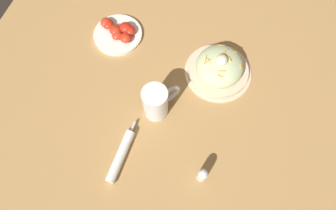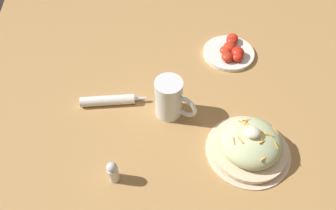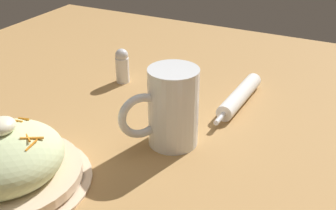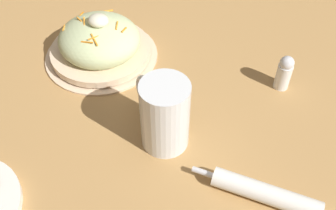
# 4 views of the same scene
# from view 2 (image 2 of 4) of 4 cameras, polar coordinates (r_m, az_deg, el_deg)

# --- Properties ---
(ground_plane) EXTENTS (1.43, 1.43, 0.00)m
(ground_plane) POSITION_cam_2_polar(r_m,az_deg,el_deg) (0.98, 4.69, -1.23)
(ground_plane) COLOR #B2844C
(salad_plate) EXTENTS (0.24, 0.24, 0.11)m
(salad_plate) POSITION_cam_2_polar(r_m,az_deg,el_deg) (0.90, 14.63, -6.93)
(salad_plate) COLOR beige
(salad_plate) RESTS_ON ground_plane
(beer_mug) EXTENTS (0.12, 0.11, 0.13)m
(beer_mug) POSITION_cam_2_polar(r_m,az_deg,el_deg) (0.93, 0.26, 0.92)
(beer_mug) COLOR white
(beer_mug) RESTS_ON ground_plane
(napkin_roll) EXTENTS (0.21, 0.04, 0.03)m
(napkin_roll) POSITION_cam_2_polar(r_m,az_deg,el_deg) (1.01, -10.80, 0.83)
(napkin_roll) COLOR white
(napkin_roll) RESTS_ON ground_plane
(tomato_plate) EXTENTS (0.18, 0.18, 0.05)m
(tomato_plate) POSITION_cam_2_polar(r_m,az_deg,el_deg) (1.17, 11.21, 9.61)
(tomato_plate) COLOR white
(tomato_plate) RESTS_ON ground_plane
(salt_shaker) EXTENTS (0.03, 0.03, 0.08)m
(salt_shaker) POSITION_cam_2_polar(r_m,az_deg,el_deg) (0.84, -9.97, -11.80)
(salt_shaker) COLOR white
(salt_shaker) RESTS_ON ground_plane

